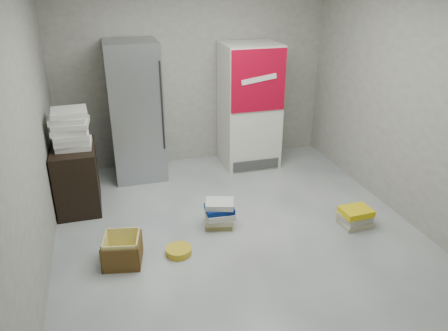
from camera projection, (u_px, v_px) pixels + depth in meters
ground at (246, 245)px, 4.73m from camera, size 5.00×5.00×0.00m
room_shell at (250, 81)px, 4.00m from camera, size 4.04×5.04×2.82m
steel_fridge at (136, 112)px, 5.99m from camera, size 0.70×0.72×1.90m
coke_cooler at (249, 106)px, 6.41m from camera, size 0.80×0.73×1.80m
wood_shelf at (77, 177)px, 5.36m from camera, size 0.50×0.80×0.80m
supply_box_stack at (71, 129)px, 5.11m from camera, size 0.45×0.44×0.45m
phonebook_stack_main at (219, 214)px, 5.02m from camera, size 0.38×0.34×0.32m
phonebook_stack_side at (355, 217)px, 5.06m from camera, size 0.39×0.33×0.22m
cardboard_box at (123, 252)px, 4.41m from camera, size 0.44×0.44×0.30m
bucket_lid at (179, 251)px, 4.57m from camera, size 0.31×0.31×0.07m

